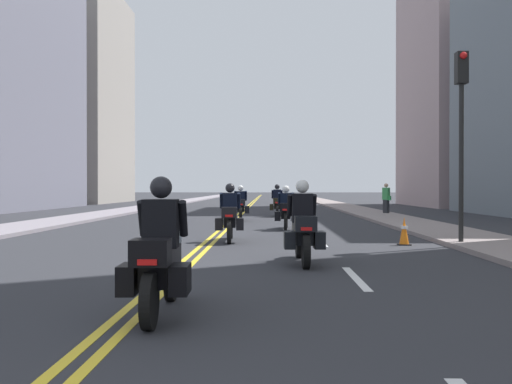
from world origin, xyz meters
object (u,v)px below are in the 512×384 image
at_px(motorcycle_0, 160,259).
at_px(motorcycle_5, 277,204).
at_px(motorcycle_2, 230,217).
at_px(motorcycle_1, 303,230).
at_px(motorcycle_4, 241,206).
at_px(traffic_light_near, 461,112).
at_px(traffic_cone_0, 404,231).
at_px(motorcycle_3, 286,211).
at_px(pedestrian_0, 386,199).

bearing_deg(motorcycle_0, motorcycle_5, 84.16).
bearing_deg(motorcycle_2, motorcycle_1, -70.97).
relative_size(motorcycle_0, motorcycle_4, 0.97).
distance_m(motorcycle_2, motorcycle_5, 13.51).
relative_size(motorcycle_4, traffic_light_near, 0.44).
height_order(motorcycle_2, motorcycle_4, motorcycle_2).
relative_size(motorcycle_5, traffic_cone_0, 3.10).
relative_size(motorcycle_4, motorcycle_5, 0.97).
bearing_deg(motorcycle_3, traffic_light_near, -49.96).
xyz_separation_m(motorcycle_0, motorcycle_3, (1.86, 13.38, -0.00)).
bearing_deg(motorcycle_2, motorcycle_4, 88.74).
distance_m(motorcycle_3, motorcycle_5, 8.91).
bearing_deg(traffic_cone_0, motorcycle_5, 102.15).
bearing_deg(traffic_cone_0, pedestrian_0, 79.74).
distance_m(motorcycle_1, motorcycle_3, 8.92).
bearing_deg(pedestrian_0, traffic_light_near, -45.54).
xyz_separation_m(motorcycle_1, motorcycle_2, (-1.73, 4.40, 0.01)).
xyz_separation_m(motorcycle_3, motorcycle_4, (-1.87, 5.03, -0.01)).
relative_size(motorcycle_1, motorcycle_4, 1.04).
bearing_deg(motorcycle_3, motorcycle_2, -107.53).
relative_size(motorcycle_0, motorcycle_5, 0.94).
bearing_deg(motorcycle_0, traffic_light_near, 50.30).
relative_size(motorcycle_1, motorcycle_5, 1.01).
bearing_deg(motorcycle_3, motorcycle_5, 93.95).
bearing_deg(motorcycle_3, traffic_cone_0, -58.73).
distance_m(motorcycle_1, motorcycle_5, 17.83).
relative_size(traffic_cone_0, pedestrian_0, 0.42).
height_order(motorcycle_2, traffic_cone_0, motorcycle_2).
height_order(motorcycle_3, pedestrian_0, pedestrian_0).
height_order(motorcycle_5, traffic_cone_0, motorcycle_5).
relative_size(motorcycle_0, motorcycle_2, 0.94).
distance_m(motorcycle_5, pedestrian_0, 6.07).
height_order(motorcycle_3, traffic_cone_0, motorcycle_3).
xyz_separation_m(motorcycle_0, motorcycle_5, (1.69, 22.29, -0.00)).
bearing_deg(motorcycle_0, traffic_cone_0, 57.92).
distance_m(motorcycle_3, pedestrian_0, 11.81).
height_order(motorcycle_0, motorcycle_1, motorcycle_1).
height_order(traffic_light_near, pedestrian_0, traffic_light_near).
distance_m(traffic_cone_0, traffic_light_near, 3.33).
height_order(traffic_cone_0, traffic_light_near, traffic_light_near).
height_order(motorcycle_4, pedestrian_0, pedestrian_0).
relative_size(motorcycle_1, pedestrian_0, 1.31).
bearing_deg(motorcycle_1, motorcycle_2, 110.06).
bearing_deg(motorcycle_4, motorcycle_1, -85.19).
bearing_deg(motorcycle_0, motorcycle_1, 65.20).
xyz_separation_m(motorcycle_2, pedestrian_0, (7.40, 14.85, 0.22)).
distance_m(motorcycle_1, motorcycle_4, 14.09).
distance_m(motorcycle_2, pedestrian_0, 16.59).
xyz_separation_m(motorcycle_0, traffic_cone_0, (4.75, 8.05, -0.30)).
distance_m(motorcycle_1, traffic_cone_0, 4.58).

